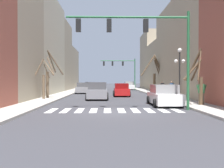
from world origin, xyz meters
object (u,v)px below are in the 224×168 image
(pedestrian_on_right_sidewalk, at_px, (162,86))
(pedestrian_crossing_street, at_px, (172,88))
(traffic_signal_near, at_px, (143,36))
(car_driving_away_lane, at_px, (121,90))
(traffic_signal_far, at_px, (122,67))
(car_driving_toward_lane, at_px, (129,86))
(street_tree_right_mid, at_px, (50,77))
(car_parked_right_mid, at_px, (164,96))
(car_at_intersection, at_px, (84,88))
(pedestrian_near_right_corner, at_px, (201,90))
(car_parked_left_near, at_px, (90,86))
(street_tree_left_far, at_px, (155,73))
(street_lamp_right_corner, at_px, (180,64))
(street_tree_right_near, at_px, (44,81))
(street_tree_left_near, at_px, (197,78))
(car_parked_left_mid, at_px, (98,91))

(pedestrian_on_right_sidewalk, distance_m, pedestrian_crossing_street, 6.21)
(traffic_signal_near, xyz_separation_m, car_driving_away_lane, (-0.60, 14.42, -4.13))
(traffic_signal_near, height_order, traffic_signal_far, traffic_signal_near)
(pedestrian_on_right_sidewalk, bearing_deg, car_driving_toward_lane, 151.66)
(car_driving_toward_lane, xyz_separation_m, street_tree_right_mid, (-10.25, -25.07, 1.55))
(traffic_signal_near, relative_size, pedestrian_on_right_sidewalk, 4.93)
(car_driving_away_lane, relative_size, pedestrian_on_right_sidewalk, 2.70)
(car_parked_right_mid, distance_m, street_tree_right_mid, 12.36)
(car_at_intersection, bearing_deg, traffic_signal_far, -28.57)
(car_driving_toward_lane, bearing_deg, pedestrian_near_right_corner, -175.52)
(car_parked_left_near, height_order, street_tree_left_far, street_tree_left_far)
(street_lamp_right_corner, distance_m, street_tree_right_near, 12.76)
(street_tree_left_near, distance_m, street_tree_right_near, 14.16)
(traffic_signal_near, distance_m, pedestrian_on_right_sidewalk, 17.54)
(car_parked_left_mid, distance_m, car_driving_toward_lane, 26.06)
(car_driving_away_lane, bearing_deg, car_parked_left_mid, 152.56)
(car_driving_toward_lane, xyz_separation_m, street_tree_right_near, (-10.47, -26.50, 1.14))
(pedestrian_crossing_street, bearing_deg, street_tree_left_far, 95.10)
(pedestrian_on_right_sidewalk, height_order, pedestrian_near_right_corner, pedestrian_near_right_corner)
(car_driving_away_lane, xyz_separation_m, street_tree_left_near, (4.95, -12.32, 1.37))
(traffic_signal_near, bearing_deg, pedestrian_on_right_sidewalk, 73.77)
(car_parked_right_mid, height_order, street_tree_right_mid, street_tree_right_mid)
(street_tree_left_far, distance_m, street_tree_right_mid, 18.00)
(car_parked_left_near, bearing_deg, street_tree_right_mid, 174.69)
(car_parked_left_near, bearing_deg, car_at_intersection, -179.74)
(car_driving_away_lane, bearing_deg, street_tree_right_near, 128.37)
(car_parked_left_near, relative_size, pedestrian_crossing_street, 2.52)
(car_driving_away_lane, bearing_deg, street_tree_left_near, -158.13)
(car_at_intersection, bearing_deg, pedestrian_on_right_sidewalk, -114.78)
(street_tree_right_mid, bearing_deg, pedestrian_crossing_street, 2.62)
(pedestrian_crossing_street, bearing_deg, traffic_signal_near, -106.40)
(street_tree_right_near, bearing_deg, car_driving_away_lane, 38.37)
(traffic_signal_far, bearing_deg, street_tree_left_far, -67.93)
(car_driving_away_lane, height_order, pedestrian_crossing_street, pedestrian_crossing_street)
(traffic_signal_near, xyz_separation_m, car_parked_right_mid, (2.05, 2.92, -4.10))
(car_parked_right_mid, relative_size, street_tree_left_near, 1.16)
(traffic_signal_far, xyz_separation_m, street_lamp_right_corner, (3.42, -27.42, -1.09))
(car_driving_away_lane, bearing_deg, car_parked_right_mid, -167.03)
(traffic_signal_near, xyz_separation_m, car_driving_toward_lane, (2.06, 34.74, -4.10))
(traffic_signal_far, relative_size, street_tree_left_far, 1.19)
(car_parked_right_mid, bearing_deg, street_tree_left_near, -109.69)
(car_driving_away_lane, xyz_separation_m, car_parked_right_mid, (2.65, -11.50, 0.03))
(car_driving_toward_lane, relative_size, pedestrian_crossing_street, 2.39)
(car_parked_left_mid, distance_m, car_parked_left_near, 26.25)
(car_parked_left_mid, distance_m, pedestrian_near_right_corner, 10.71)
(street_lamp_right_corner, relative_size, pedestrian_near_right_corner, 2.53)
(car_parked_left_near, xyz_separation_m, street_tree_right_near, (-2.61, -27.12, 1.17))
(car_at_intersection, bearing_deg, street_tree_right_near, 168.45)
(traffic_signal_far, bearing_deg, pedestrian_crossing_street, -80.06)
(car_parked_left_near, height_order, pedestrian_on_right_sidewalk, pedestrian_on_right_sidewalk)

